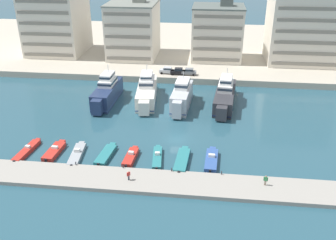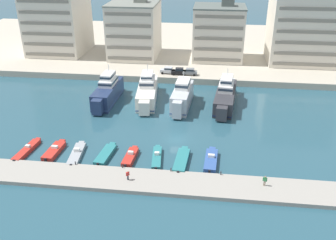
{
  "view_description": "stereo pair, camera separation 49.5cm",
  "coord_description": "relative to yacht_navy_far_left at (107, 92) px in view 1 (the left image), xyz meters",
  "views": [
    {
      "loc": [
        5.54,
        -63.45,
        35.39
      ],
      "look_at": [
        -2.12,
        3.05,
        2.5
      ],
      "focal_mm": 40.0,
      "sensor_mm": 36.0,
      "label": 1
    },
    {
      "loc": [
        6.03,
        -63.39,
        35.39
      ],
      "look_at": [
        -2.12,
        3.05,
        2.5
      ],
      "focal_mm": 40.0,
      "sensor_mm": 36.0,
      "label": 2
    }
  ],
  "objects": [
    {
      "name": "motorboat_blue_right",
      "position": [
        24.88,
        -24.08,
        -2.02
      ],
      "size": [
        2.39,
        8.04,
        1.44
      ],
      "color": "#33569E",
      "rests_on": "ground"
    },
    {
      "name": "car_silver_far_left",
      "position": [
        12.33,
        16.91,
        0.18
      ],
      "size": [
        4.18,
        2.09,
        1.8
      ],
      "color": "#B7BCC1",
      "rests_on": "quay_promenade"
    },
    {
      "name": "yacht_silver_mid_left",
      "position": [
        17.76,
        -0.87,
        0.04
      ],
      "size": [
        4.5,
        15.25,
        7.87
      ],
      "color": "silver",
      "rests_on": "ground"
    },
    {
      "name": "car_black_left",
      "position": [
        15.4,
        16.5,
        0.18
      ],
      "size": [
        4.17,
        2.06,
        1.8
      ],
      "color": "black",
      "rests_on": "quay_promenade"
    },
    {
      "name": "apartment_block_far_left",
      "position": [
        -24.77,
        34.4,
        11.93
      ],
      "size": [
        17.04,
        18.3,
        27.36
      ],
      "color": "silver",
      "rests_on": "quay_promenade"
    },
    {
      "name": "apartment_block_center_left",
      "position": [
        50.99,
        33.17,
        10.02
      ],
      "size": [
        21.83,
        16.66,
        23.56
      ],
      "color": "silver",
      "rests_on": "quay_promenade"
    },
    {
      "name": "motorboat_red_left",
      "position": [
        -3.44,
        -24.28,
        -2.04
      ],
      "size": [
        2.36,
        7.3,
        1.32
      ],
      "color": "red",
      "rests_on": "ground"
    },
    {
      "name": "pier_dock",
      "position": [
        18.15,
        -31.5,
        -2.15
      ],
      "size": [
        120.0,
        6.29,
        0.69
      ],
      "primitive_type": "cube",
      "color": "#9E998E",
      "rests_on": "ground"
    },
    {
      "name": "motorboat_red_center",
      "position": [
        10.74,
        -24.77,
        -2.01
      ],
      "size": [
        2.03,
        6.77,
        1.46
      ],
      "color": "red",
      "rests_on": "ground"
    },
    {
      "name": "yacht_charcoal_center_left",
      "position": [
        27.64,
        1.48,
        -0.16
      ],
      "size": [
        5.8,
        19.3,
        8.19
      ],
      "color": "#333338",
      "rests_on": "ground"
    },
    {
      "name": "yacht_navy_far_left",
      "position": [
        0.0,
        0.0,
        0.0
      ],
      "size": [
        4.44,
        17.08,
        8.49
      ],
      "color": "navy",
      "rests_on": "ground"
    },
    {
      "name": "car_grey_mid_left",
      "position": [
        18.28,
        16.49,
        0.18
      ],
      "size": [
        4.14,
        1.99,
        1.8
      ],
      "color": "slate",
      "rests_on": "quay_promenade"
    },
    {
      "name": "bollard_west_mid",
      "position": [
        10.24,
        -28.61,
        -1.48
      ],
      "size": [
        0.2,
        0.2,
        0.61
      ],
      "color": "#2D2D33",
      "rests_on": "pier_dock"
    },
    {
      "name": "apartment_block_left",
      "position": [
        0.08,
        32.83,
        7.4
      ],
      "size": [
        14.49,
        17.38,
        18.28
      ],
      "color": "silver",
      "rests_on": "quay_promenade"
    },
    {
      "name": "motorboat_teal_center_right",
      "position": [
        15.38,
        -24.22,
        -2.11
      ],
      "size": [
        2.23,
        7.91,
        1.23
      ],
      "color": "teal",
      "rests_on": "ground"
    },
    {
      "name": "ground_plane",
      "position": [
        18.15,
        -16.42,
        -2.5
      ],
      "size": [
        400.0,
        400.0,
        0.0
      ],
      "primitive_type": "plane",
      "color": "#285160"
    },
    {
      "name": "pedestrian_near_edge",
      "position": [
        33.21,
        -30.79,
        -0.77
      ],
      "size": [
        0.66,
        0.35,
        1.76
      ],
      "color": "#7A6B56",
      "rests_on": "pier_dock"
    },
    {
      "name": "motorboat_teal_mid_right",
      "position": [
        19.81,
        -24.76,
        -2.04
      ],
      "size": [
        2.51,
        8.6,
        0.9
      ],
      "color": "teal",
      "rests_on": "ground"
    },
    {
      "name": "motorboat_red_far_left",
      "position": [
        -8.52,
        -24.65,
        -2.08
      ],
      "size": [
        2.17,
        8.55,
        1.23
      ],
      "color": "red",
      "rests_on": "ground"
    },
    {
      "name": "bollard_west",
      "position": [
        2.1,
        -28.61,
        -1.48
      ],
      "size": [
        0.2,
        0.2,
        0.61
      ],
      "color": "#2D2D33",
      "rests_on": "pier_dock"
    },
    {
      "name": "quay_promenade",
      "position": [
        18.15,
        48.64,
        -1.65
      ],
      "size": [
        180.0,
        70.0,
        1.69
      ],
      "primitive_type": "cube",
      "color": "#BCB29E",
      "rests_on": "ground"
    },
    {
      "name": "bollard_east_mid",
      "position": [
        18.39,
        -28.61,
        -1.48
      ],
      "size": [
        0.2,
        0.2,
        0.61
      ],
      "color": "#2D2D33",
      "rests_on": "pier_dock"
    },
    {
      "name": "apartment_block_mid_left",
      "position": [
        25.55,
        32.48,
        7.16
      ],
      "size": [
        14.96,
        12.79,
        17.77
      ],
      "color": "silver",
      "rests_on": "quay_promenade"
    },
    {
      "name": "pedestrian_mid_deck",
      "position": [
        11.89,
        -31.84,
        -0.82
      ],
      "size": [
        0.48,
        0.5,
        1.67
      ],
      "color": "#282D3D",
      "rests_on": "pier_dock"
    },
    {
      "name": "yacht_ivory_left",
      "position": [
        9.17,
        1.87,
        -0.11
      ],
      "size": [
        5.78,
        18.62,
        8.24
      ],
      "color": "silver",
      "rests_on": "ground"
    },
    {
      "name": "motorboat_grey_mid_left",
      "position": [
        0.92,
        -24.78,
        -2.11
      ],
      "size": [
        2.61,
        8.51,
        1.3
      ],
      "color": "#9EA3A8",
      "rests_on": "ground"
    },
    {
      "name": "bollard_east",
      "position": [
        26.53,
        -28.61,
        -1.48
      ],
      "size": [
        0.2,
        0.2,
        0.61
      ],
      "color": "#2D2D33",
      "rests_on": "pier_dock"
    },
    {
      "name": "motorboat_teal_center_left",
      "position": [
        6.13,
        -24.28,
        -2.11
      ],
      "size": [
        2.63,
        7.76,
        0.83
      ],
      "color": "teal",
      "rests_on": "ground"
    }
  ]
}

